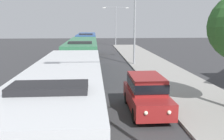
{
  "coord_description": "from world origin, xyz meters",
  "views": [
    {
      "loc": [
        -0.27,
        4.43,
        4.57
      ],
      "look_at": [
        0.79,
        18.93,
        1.79
      ],
      "focal_mm": 39.56,
      "sensor_mm": 36.0,
      "label": 1
    }
  ],
  "objects_px": {
    "bus_middle": "(87,43)",
    "streetlamp_far": "(116,22)",
    "bus_lead": "(66,104)",
    "white_suv": "(146,92)",
    "bus_second_in_line": "(83,56)",
    "streetlamp_mid": "(135,14)"
  },
  "relations": [
    {
      "from": "bus_second_in_line",
      "to": "bus_middle",
      "type": "height_order",
      "value": "same"
    },
    {
      "from": "bus_middle",
      "to": "bus_lead",
      "type": "bearing_deg",
      "value": -90.0
    },
    {
      "from": "bus_middle",
      "to": "bus_second_in_line",
      "type": "bearing_deg",
      "value": -90.0
    },
    {
      "from": "bus_lead",
      "to": "bus_second_in_line",
      "type": "xyz_separation_m",
      "value": [
        0.0,
        13.4,
        0.0
      ]
    },
    {
      "from": "bus_second_in_line",
      "to": "streetlamp_mid",
      "type": "height_order",
      "value": "streetlamp_mid"
    },
    {
      "from": "bus_lead",
      "to": "white_suv",
      "type": "bearing_deg",
      "value": 43.49
    },
    {
      "from": "bus_second_in_line",
      "to": "white_suv",
      "type": "distance_m",
      "value": 10.58
    },
    {
      "from": "bus_lead",
      "to": "white_suv",
      "type": "relative_size",
      "value": 2.3
    },
    {
      "from": "white_suv",
      "to": "bus_middle",
      "type": "bearing_deg",
      "value": 99.0
    },
    {
      "from": "white_suv",
      "to": "bus_lead",
      "type": "bearing_deg",
      "value": -136.51
    },
    {
      "from": "bus_second_in_line",
      "to": "streetlamp_far",
      "type": "relative_size",
      "value": 1.55
    },
    {
      "from": "bus_second_in_line",
      "to": "white_suv",
      "type": "relative_size",
      "value": 2.55
    },
    {
      "from": "bus_middle",
      "to": "streetlamp_far",
      "type": "height_order",
      "value": "streetlamp_far"
    },
    {
      "from": "bus_middle",
      "to": "streetlamp_mid",
      "type": "xyz_separation_m",
      "value": [
        5.4,
        -9.03,
        3.81
      ]
    },
    {
      "from": "white_suv",
      "to": "streetlamp_far",
      "type": "relative_size",
      "value": 0.61
    },
    {
      "from": "bus_lead",
      "to": "streetlamp_mid",
      "type": "bearing_deg",
      "value": 73.16
    },
    {
      "from": "streetlamp_mid",
      "to": "bus_second_in_line",
      "type": "bearing_deg",
      "value": -140.62
    },
    {
      "from": "bus_lead",
      "to": "white_suv",
      "type": "xyz_separation_m",
      "value": [
        3.7,
        3.51,
        -0.66
      ]
    },
    {
      "from": "bus_lead",
      "to": "streetlamp_far",
      "type": "bearing_deg",
      "value": 82.5
    },
    {
      "from": "bus_second_in_line",
      "to": "streetlamp_far",
      "type": "xyz_separation_m",
      "value": [
        5.4,
        27.63,
        3.12
      ]
    },
    {
      "from": "bus_lead",
      "to": "bus_middle",
      "type": "distance_m",
      "value": 26.87
    },
    {
      "from": "bus_middle",
      "to": "white_suv",
      "type": "xyz_separation_m",
      "value": [
        3.7,
        -23.36,
        -0.66
      ]
    }
  ]
}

